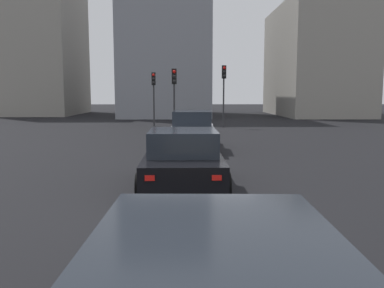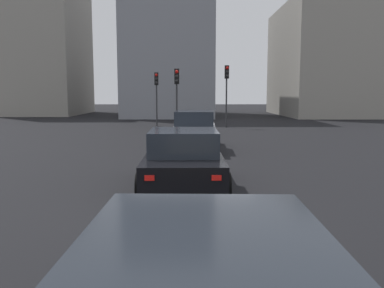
% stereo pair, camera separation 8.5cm
% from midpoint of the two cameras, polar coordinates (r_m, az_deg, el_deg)
% --- Properties ---
extents(ground_plane, '(160.00, 160.00, 0.20)m').
position_cam_midpoint_polar(ground_plane, '(8.94, -0.07, -9.07)').
color(ground_plane, black).
extents(car_white_lead, '(4.75, 2.14, 1.65)m').
position_cam_midpoint_polar(car_white_lead, '(17.39, 0.48, 1.83)').
color(car_white_lead, silver).
rests_on(car_white_lead, ground_plane).
extents(car_black_second, '(4.32, 2.12, 1.49)m').
position_cam_midpoint_polar(car_black_second, '(10.31, -0.94, -2.20)').
color(car_black_second, black).
rests_on(car_black_second, ground_plane).
extents(traffic_light_near_left, '(0.33, 0.30, 4.30)m').
position_cam_midpoint_polar(traffic_light_near_left, '(28.59, 4.97, 8.49)').
color(traffic_light_near_left, '#2D2D30').
rests_on(traffic_light_near_left, ground_plane).
extents(traffic_light_near_right, '(0.32, 0.29, 3.82)m').
position_cam_midpoint_polar(traffic_light_near_right, '(24.23, -2.05, 7.98)').
color(traffic_light_near_right, '#2D2D30').
rests_on(traffic_light_near_right, ground_plane).
extents(traffic_light_far_left, '(0.32, 0.28, 3.86)m').
position_cam_midpoint_polar(traffic_light_far_left, '(29.56, -4.91, 7.87)').
color(traffic_light_far_left, '#2D2D30').
rests_on(traffic_light_far_left, ground_plane).
extents(building_facade_left, '(15.37, 7.96, 11.68)m').
position_cam_midpoint_polar(building_facade_left, '(47.00, 17.24, 11.02)').
color(building_facade_left, gray).
rests_on(building_facade_left, ground_plane).
extents(building_facade_center, '(15.20, 8.88, 17.25)m').
position_cam_midpoint_polar(building_facade_center, '(45.36, -3.05, 15.02)').
color(building_facade_center, gray).
rests_on(building_facade_center, ground_plane).
extents(building_facade_right, '(11.70, 7.68, 15.60)m').
position_cam_midpoint_polar(building_facade_right, '(49.94, -19.62, 12.95)').
color(building_facade_right, gray).
rests_on(building_facade_right, ground_plane).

